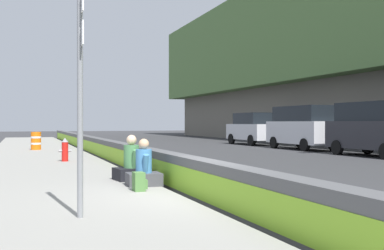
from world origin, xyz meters
TOP-DOWN VIEW (x-y plane):
  - ground_plane at (0.00, 0.00)m, footprint 160.00×160.00m
  - sidewalk_strip at (0.00, 2.65)m, footprint 80.00×4.40m
  - jersey_barrier at (0.00, 0.00)m, footprint 76.00×0.45m
  - route_sign_post at (-1.40, 2.60)m, footprint 0.44×0.09m
  - fire_hydrant at (9.43, 1.91)m, footprint 0.26×0.46m
  - seated_person_foreground at (1.84, 0.79)m, footprint 0.69×0.80m
  - seated_person_middle at (2.96, 0.82)m, footprint 0.79×0.90m
  - backpack at (1.02, 1.09)m, footprint 0.32×0.28m
  - construction_barrel at (17.65, 2.70)m, footprint 0.54×0.54m
  - parked_car_third at (8.90, -12.14)m, footprint 5.13×2.16m
  - parked_car_fourth at (15.06, -12.15)m, footprint 5.12×2.14m
  - parked_car_midline at (21.32, -12.11)m, footprint 4.83×2.13m

SIDE VIEW (x-z plane):
  - ground_plane at x=0.00m, z-range 0.00..0.00m
  - sidewalk_strip at x=0.00m, z-range 0.00..0.14m
  - backpack at x=1.02m, z-range 0.13..0.53m
  - jersey_barrier at x=0.00m, z-range 0.00..0.85m
  - seated_person_foreground at x=1.84m, z-range -0.06..1.02m
  - seated_person_middle at x=2.96m, z-range -0.07..1.07m
  - fire_hydrant at x=9.43m, z-range 0.15..1.03m
  - construction_barrel at x=17.65m, z-range 0.14..1.09m
  - parked_car_midline at x=21.32m, z-range 0.04..2.32m
  - parked_car_third at x=8.90m, z-range 0.07..2.63m
  - parked_car_fourth at x=15.06m, z-range 0.07..2.63m
  - route_sign_post at x=-1.40m, z-range 0.41..4.01m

